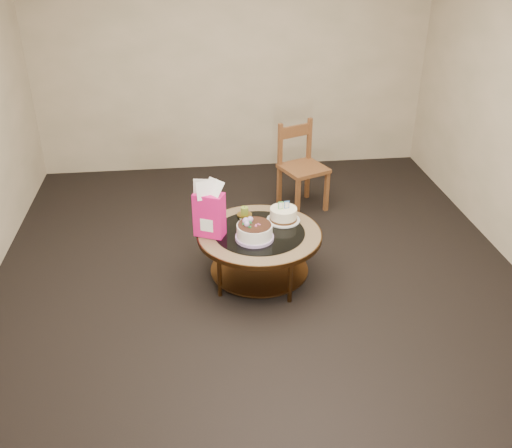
{
  "coord_description": "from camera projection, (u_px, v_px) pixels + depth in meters",
  "views": [
    {
      "loc": [
        -0.5,
        -4.0,
        2.74
      ],
      "look_at": [
        -0.03,
        0.02,
        0.52
      ],
      "focal_mm": 40.0,
      "sensor_mm": 36.0,
      "label": 1
    }
  ],
  "objects": [
    {
      "name": "cream_cake",
      "position": [
        283.0,
        215.0,
        4.77
      ],
      "size": [
        0.28,
        0.28,
        0.18
      ],
      "rotation": [
        0.0,
        0.0,
        0.13
      ],
      "color": "silver",
      "rests_on": "coffee_table"
    },
    {
      "name": "room_walls",
      "position": [
        260.0,
        101.0,
        4.11
      ],
      "size": [
        4.52,
        5.02,
        2.61
      ],
      "color": "#C7B197",
      "rests_on": "ground"
    },
    {
      "name": "gift_bag",
      "position": [
        209.0,
        209.0,
        4.48
      ],
      "size": [
        0.27,
        0.24,
        0.47
      ],
      "rotation": [
        0.0,
        0.0,
        -0.43
      ],
      "color": "#EA166B",
      "rests_on": "coffee_table"
    },
    {
      "name": "coffee_table",
      "position": [
        259.0,
        240.0,
        4.67
      ],
      "size": [
        1.02,
        1.02,
        0.46
      ],
      "color": "#543418",
      "rests_on": "ground"
    },
    {
      "name": "pillar_candle",
      "position": [
        245.0,
        213.0,
        4.85
      ],
      "size": [
        0.13,
        0.13,
        0.1
      ],
      "rotation": [
        0.0,
        0.0,
        0.16
      ],
      "color": "#D7C058",
      "rests_on": "coffee_table"
    },
    {
      "name": "ground",
      "position": [
        259.0,
        279.0,
        4.85
      ],
      "size": [
        5.0,
        5.0,
        0.0
      ],
      "primitive_type": "plane",
      "color": "black",
      "rests_on": "ground"
    },
    {
      "name": "decorated_cake",
      "position": [
        254.0,
        232.0,
        4.5
      ],
      "size": [
        0.31,
        0.31,
        0.18
      ],
      "rotation": [
        0.0,
        0.0,
        0.19
      ],
      "color": "#AA8AC4",
      "rests_on": "coffee_table"
    },
    {
      "name": "dining_chair",
      "position": [
        302.0,
        166.0,
        5.84
      ],
      "size": [
        0.54,
        0.54,
        0.9
      ],
      "rotation": [
        0.0,
        0.0,
        0.39
      ],
      "color": "brown",
      "rests_on": "ground"
    }
  ]
}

